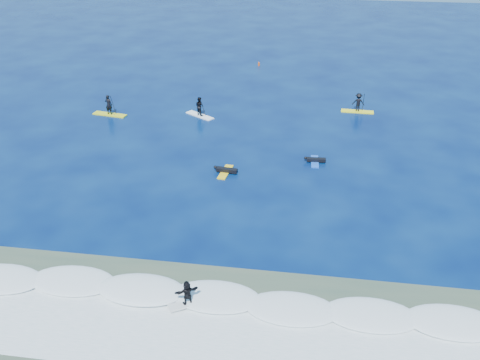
# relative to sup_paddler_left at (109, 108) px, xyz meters

# --- Properties ---
(ground) EXTENTS (160.00, 160.00, 0.00)m
(ground) POSITION_rel_sup_paddler_left_xyz_m (13.93, -14.08, -0.73)
(ground) COLOR #031040
(ground) RESTS_ON ground
(shallow_water) EXTENTS (90.00, 13.00, 0.01)m
(shallow_water) POSITION_rel_sup_paddler_left_xyz_m (13.93, -28.08, -0.72)
(shallow_water) COLOR #374B3B
(shallow_water) RESTS_ON ground
(breaking_wave) EXTENTS (40.00, 6.00, 0.30)m
(breaking_wave) POSITION_rel_sup_paddler_left_xyz_m (13.93, -24.08, -0.73)
(breaking_wave) COLOR white
(breaking_wave) RESTS_ON ground
(whitewater) EXTENTS (34.00, 5.00, 0.02)m
(whitewater) POSITION_rel_sup_paddler_left_xyz_m (13.93, -27.08, -0.73)
(whitewater) COLOR silver
(whitewater) RESTS_ON ground
(sup_paddler_left) EXTENTS (3.41, 1.35, 2.33)m
(sup_paddler_left) POSITION_rel_sup_paddler_left_xyz_m (0.00, 0.00, 0.00)
(sup_paddler_left) COLOR yellow
(sup_paddler_left) RESTS_ON ground
(sup_paddler_center) EXTENTS (3.02, 2.36, 2.18)m
(sup_paddler_center) POSITION_rel_sup_paddler_left_xyz_m (8.60, 1.00, 0.09)
(sup_paddler_center) COLOR white
(sup_paddler_center) RESTS_ON ground
(sup_paddler_right) EXTENTS (3.15, 0.91, 2.19)m
(sup_paddler_right) POSITION_rel_sup_paddler_left_xyz_m (23.53, 4.29, 0.12)
(sup_paddler_right) COLOR #FBF51B
(sup_paddler_right) RESTS_ON ground
(prone_paddler_near) EXTENTS (1.88, 2.41, 0.49)m
(prone_paddler_near) POSITION_rel_sup_paddler_left_xyz_m (13.01, -10.12, -0.56)
(prone_paddler_near) COLOR yellow
(prone_paddler_near) RESTS_ON ground
(prone_paddler_far) EXTENTS (1.73, 2.19, 0.45)m
(prone_paddler_far) POSITION_rel_sup_paddler_left_xyz_m (19.71, -7.33, -0.57)
(prone_paddler_far) COLOR blue
(prone_paddler_far) RESTS_ON ground
(wave_surfer) EXTENTS (2.03, 1.51, 1.47)m
(wave_surfer) POSITION_rel_sup_paddler_left_xyz_m (13.62, -25.13, 0.10)
(wave_surfer) COLOR silver
(wave_surfer) RESTS_ON breaking_wave
(marker_buoy) EXTENTS (0.24, 0.24, 0.57)m
(marker_buoy) POSITION_rel_sup_paddler_left_xyz_m (12.26, 18.33, -0.48)
(marker_buoy) COLOR #D34912
(marker_buoy) RESTS_ON ground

